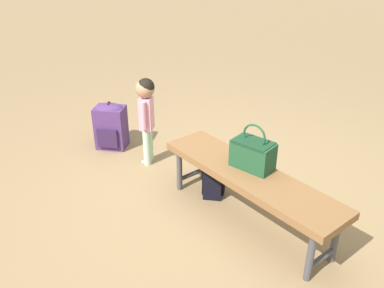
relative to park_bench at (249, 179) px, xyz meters
name	(u,v)px	position (x,y,z in m)	size (l,w,h in m)	color
ground_plane	(216,192)	(0.45, -0.11, -0.39)	(40.00, 40.00, 0.00)	#8C704C
park_bench	(249,179)	(0.00, 0.00, 0.00)	(1.62, 0.49, 0.45)	brown
handbag	(253,153)	(0.04, -0.07, 0.18)	(0.34, 0.22, 0.37)	#1E4C2D
child_standing	(146,108)	(1.29, 0.01, 0.20)	(0.18, 0.20, 0.89)	#B2D8B2
backpack_large	(111,125)	(1.83, 0.10, -0.13)	(0.39, 0.37, 0.52)	#4C2D66
backpack_small	(214,177)	(0.44, -0.07, -0.21)	(0.26, 0.27, 0.36)	black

